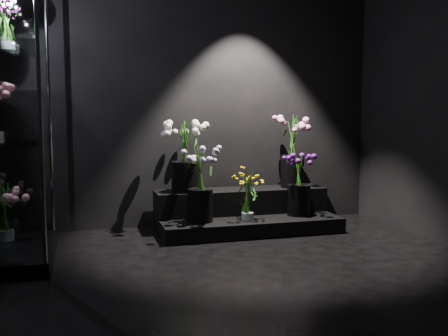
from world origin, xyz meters
name	(u,v)px	position (x,y,z in m)	size (l,w,h in m)	color
floor	(253,286)	(0.00, 0.00, 0.00)	(4.00, 4.00, 0.00)	black
wall_back	(189,90)	(0.00, 2.00, 1.40)	(4.00, 4.00, 0.00)	black
display_riser	(244,213)	(0.48, 1.65, 0.16)	(1.76, 0.78, 0.39)	black
display_case	(2,107)	(-1.65, 1.08, 1.21)	(0.66, 1.10, 2.41)	black
bouquet_orange_bells	(248,194)	(0.42, 1.35, 0.40)	(0.32, 0.32, 0.48)	white
bouquet_lilac	(200,178)	(-0.02, 1.43, 0.56)	(0.42, 0.42, 0.71)	black
bouquet_purple	(299,180)	(0.99, 1.46, 0.50)	(0.36, 0.36, 0.64)	black
bouquet_cream_roses	(185,151)	(-0.10, 1.72, 0.79)	(0.47, 0.47, 0.71)	black
bouquet_pink_roses	(293,146)	(1.03, 1.72, 0.82)	(0.42, 0.42, 0.75)	black
bouquet_case_magenta	(7,24)	(-1.61, 1.23, 1.85)	(0.23, 0.23, 0.39)	white
bouquet_case_base_pink	(5,210)	(-1.70, 1.31, 0.37)	(0.35, 0.35, 0.48)	white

